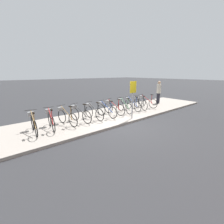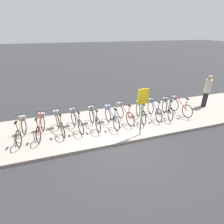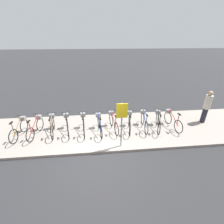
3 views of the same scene
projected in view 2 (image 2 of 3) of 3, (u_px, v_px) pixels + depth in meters
The scene contains 15 objects.
ground_plane at pixel (122, 145), 6.86m from camera, with size 120.00×120.00×0.00m, color #2D2D30.
sidewalk at pixel (110, 124), 8.26m from camera, with size 17.40×3.33×0.12m.
parked_bicycle_0 at pixel (21, 129), 6.89m from camera, with size 0.46×1.57×0.97m.
parked_bicycle_1 at pixel (41, 125), 7.14m from camera, with size 0.46×1.56×0.97m.
parked_bicycle_2 at pixel (59, 122), 7.40m from camera, with size 0.47×1.55×0.97m.
parked_bicycle_3 at pixel (76, 120), 7.60m from camera, with size 0.51×1.55×0.97m.
parked_bicycle_4 at pixel (94, 117), 7.79m from camera, with size 0.46×1.57×0.97m.
parked_bicycle_5 at pixel (111, 116), 7.92m from camera, with size 0.46×1.57×0.97m.
parked_bicycle_6 at pixel (124, 113), 8.25m from camera, with size 0.47×1.55×0.97m.
parked_bicycle_7 at pixel (140, 111), 8.41m from camera, with size 0.46×1.56×0.97m.
parked_bicycle_8 at pixel (154, 109), 8.66m from camera, with size 0.46×1.57×0.97m.
parked_bicycle_9 at pixel (167, 107), 8.78m from camera, with size 0.57×1.53×0.97m.
parked_bicycle_10 at pixel (179, 105), 9.03m from camera, with size 0.46×1.56×0.97m.
pedestrian at pixel (207, 90), 9.60m from camera, with size 0.34×0.34×1.79m.
sign_post at pixel (142, 105), 6.72m from camera, with size 0.44×0.07×2.00m.
Camera 2 is at (-2.13, -5.24, 4.12)m, focal length 28.00 mm.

